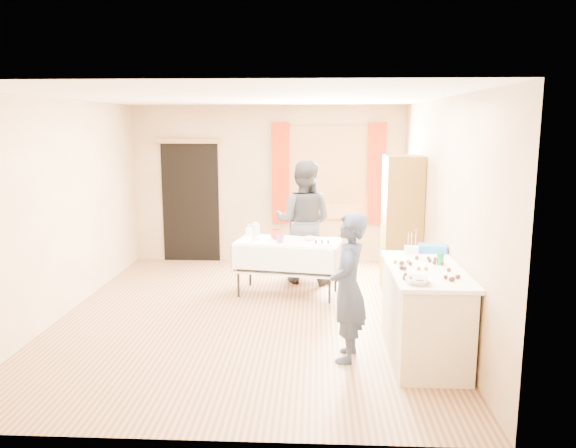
# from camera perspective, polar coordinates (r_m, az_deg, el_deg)

# --- Properties ---
(floor) EXTENTS (4.50, 5.50, 0.02)m
(floor) POSITION_cam_1_polar(r_m,az_deg,el_deg) (6.96, -3.97, -9.30)
(floor) COLOR #9E7047
(floor) RESTS_ON ground
(ceiling) EXTENTS (4.50, 5.50, 0.02)m
(ceiling) POSITION_cam_1_polar(r_m,az_deg,el_deg) (6.57, -4.26, 12.80)
(ceiling) COLOR white
(ceiling) RESTS_ON floor
(wall_back) EXTENTS (4.50, 0.02, 2.60)m
(wall_back) POSITION_cam_1_polar(r_m,az_deg,el_deg) (9.36, -2.07, 4.02)
(wall_back) COLOR tan
(wall_back) RESTS_ON floor
(wall_front) EXTENTS (4.50, 0.02, 2.60)m
(wall_front) POSITION_cam_1_polar(r_m,az_deg,el_deg) (3.97, -8.93, -4.71)
(wall_front) COLOR tan
(wall_front) RESTS_ON floor
(wall_left) EXTENTS (0.02, 5.50, 2.60)m
(wall_left) POSITION_cam_1_polar(r_m,az_deg,el_deg) (7.26, -22.10, 1.46)
(wall_left) COLOR tan
(wall_left) RESTS_ON floor
(wall_right) EXTENTS (0.02, 5.50, 2.60)m
(wall_right) POSITION_cam_1_polar(r_m,az_deg,el_deg) (6.75, 15.32, 1.23)
(wall_right) COLOR tan
(wall_right) RESTS_ON floor
(window_frame) EXTENTS (1.32, 0.06, 1.52)m
(window_frame) POSITION_cam_1_polar(r_m,az_deg,el_deg) (9.27, 4.10, 5.18)
(window_frame) COLOR olive
(window_frame) RESTS_ON wall_back
(window_pane) EXTENTS (1.20, 0.02, 1.40)m
(window_pane) POSITION_cam_1_polar(r_m,az_deg,el_deg) (9.25, 4.10, 5.17)
(window_pane) COLOR white
(window_pane) RESTS_ON wall_back
(curtain_left) EXTENTS (0.28, 0.06, 1.65)m
(curtain_left) POSITION_cam_1_polar(r_m,az_deg,el_deg) (9.23, -0.76, 5.18)
(curtain_left) COLOR #A0250A
(curtain_left) RESTS_ON wall_back
(curtain_right) EXTENTS (0.28, 0.06, 1.65)m
(curtain_right) POSITION_cam_1_polar(r_m,az_deg,el_deg) (9.27, 8.95, 5.08)
(curtain_right) COLOR #A0250A
(curtain_right) RESTS_ON wall_back
(doorway) EXTENTS (0.95, 0.04, 2.00)m
(doorway) POSITION_cam_1_polar(r_m,az_deg,el_deg) (9.57, -9.86, 2.20)
(doorway) COLOR black
(doorway) RESTS_ON floor
(door_lintel) EXTENTS (1.05, 0.06, 0.08)m
(door_lintel) POSITION_cam_1_polar(r_m,az_deg,el_deg) (9.45, -10.09, 8.30)
(door_lintel) COLOR olive
(door_lintel) RESTS_ON wall_back
(cabinet) EXTENTS (0.50, 0.60, 1.88)m
(cabinet) POSITION_cam_1_polar(r_m,az_deg,el_deg) (7.90, 11.48, 0.01)
(cabinet) COLOR brown
(cabinet) RESTS_ON floor
(counter) EXTENTS (0.71, 1.51, 0.91)m
(counter) POSITION_cam_1_polar(r_m,az_deg,el_deg) (5.82, 13.64, -8.71)
(counter) COLOR beige
(counter) RESTS_ON floor
(party_table) EXTENTS (1.50, 0.95, 0.75)m
(party_table) POSITION_cam_1_polar(r_m,az_deg,el_deg) (7.64, -0.02, -3.90)
(party_table) COLOR black
(party_table) RESTS_ON floor
(chair) EXTENTS (0.54, 0.54, 1.04)m
(chair) POSITION_cam_1_polar(r_m,az_deg,el_deg) (8.55, 1.88, -3.32)
(chair) COLOR black
(chair) RESTS_ON floor
(girl) EXTENTS (0.65, 0.52, 1.47)m
(girl) POSITION_cam_1_polar(r_m,az_deg,el_deg) (5.53, 6.15, -6.42)
(girl) COLOR #242F4B
(girl) RESTS_ON floor
(woman) EXTENTS (1.13, 1.01, 1.79)m
(woman) POSITION_cam_1_polar(r_m,az_deg,el_deg) (8.17, 1.59, 0.23)
(woman) COLOR black
(woman) RESTS_ON floor
(soda_can) EXTENTS (0.08, 0.08, 0.12)m
(soda_can) POSITION_cam_1_polar(r_m,az_deg,el_deg) (5.84, 15.23, -3.42)
(soda_can) COLOR #0B8B3D
(soda_can) RESTS_ON counter
(mixing_bowl) EXTENTS (0.35, 0.35, 0.06)m
(mixing_bowl) POSITION_cam_1_polar(r_m,az_deg,el_deg) (5.12, 13.08, -5.63)
(mixing_bowl) COLOR white
(mixing_bowl) RESTS_ON counter
(foam_block) EXTENTS (0.16, 0.12, 0.08)m
(foam_block) POSITION_cam_1_polar(r_m,az_deg,el_deg) (6.27, 12.43, -2.57)
(foam_block) COLOR white
(foam_block) RESTS_ON counter
(blue_basket) EXTENTS (0.32, 0.23, 0.08)m
(blue_basket) POSITION_cam_1_polar(r_m,az_deg,el_deg) (6.39, 14.44, -2.41)
(blue_basket) COLOR blue
(blue_basket) RESTS_ON counter
(pitcher) EXTENTS (0.12, 0.12, 0.22)m
(pitcher) POSITION_cam_1_polar(r_m,az_deg,el_deg) (7.57, -3.32, -0.84)
(pitcher) COLOR silver
(pitcher) RESTS_ON party_table
(cup_red) EXTENTS (0.27, 0.27, 0.13)m
(cup_red) POSITION_cam_1_polar(r_m,az_deg,el_deg) (7.67, -1.21, -1.05)
(cup_red) COLOR #B12820
(cup_red) RESTS_ON party_table
(cup_rainbow) EXTENTS (0.17, 0.17, 0.11)m
(cup_rainbow) POSITION_cam_1_polar(r_m,az_deg,el_deg) (7.40, -0.81, -1.52)
(cup_rainbow) COLOR red
(cup_rainbow) RESTS_ON party_table
(small_bowl) EXTENTS (0.23, 0.23, 0.05)m
(small_bowl) POSITION_cam_1_polar(r_m,az_deg,el_deg) (7.58, 2.17, -1.49)
(small_bowl) COLOR white
(small_bowl) RESTS_ON party_table
(pastry_tray) EXTENTS (0.32, 0.27, 0.02)m
(pastry_tray) POSITION_cam_1_polar(r_m,az_deg,el_deg) (7.34, 3.48, -2.00)
(pastry_tray) COLOR white
(pastry_tray) RESTS_ON party_table
(bottle) EXTENTS (0.12, 0.12, 0.17)m
(bottle) POSITION_cam_1_polar(r_m,az_deg,el_deg) (7.88, -3.97, -0.60)
(bottle) COLOR white
(bottle) RESTS_ON party_table
(cake_balls) EXTENTS (0.54, 0.95, 0.04)m
(cake_balls) POSITION_cam_1_polar(r_m,az_deg,el_deg) (5.55, 13.68, -4.49)
(cake_balls) COLOR #3F2314
(cake_balls) RESTS_ON counter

